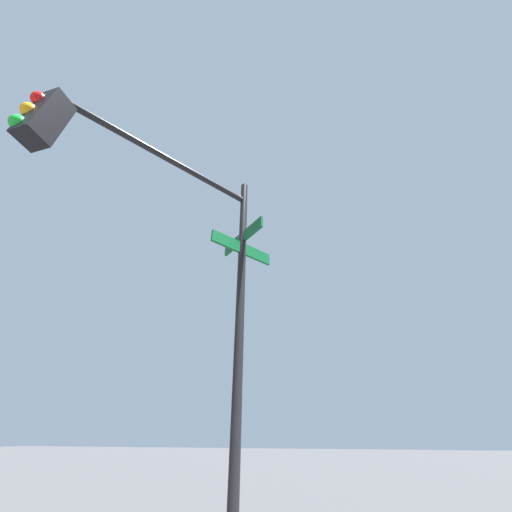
{
  "coord_description": "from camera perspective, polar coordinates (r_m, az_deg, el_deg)",
  "views": [
    {
      "loc": [
        -7.75,
        -3.67,
        1.73
      ],
      "look_at": [
        -6.88,
        -6.95,
        4.02
      ],
      "focal_mm": 18.83,
      "sensor_mm": 36.0,
      "label": 1
    }
  ],
  "objects": [
    {
      "name": "traffic_signal_near",
      "position": [
        3.69,
        -19.8,
        6.41
      ],
      "size": [
        2.29,
        2.92,
        5.63
      ],
      "color": "black",
      "rests_on": "ground_plane"
    }
  ]
}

